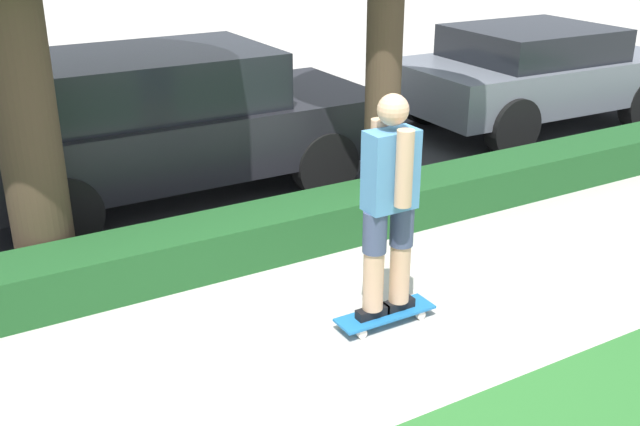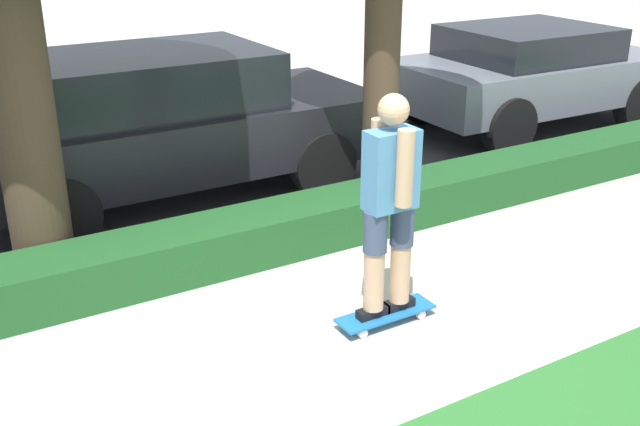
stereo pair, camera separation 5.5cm
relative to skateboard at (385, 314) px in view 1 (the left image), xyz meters
The scene contains 7 objects.
ground_plane 0.44m from the skateboard, behind, with size 60.00×60.00×0.00m, color #BCB7AD.
street_asphalt 4.17m from the skateboard, 95.88° to the left, with size 18.64×5.00×0.01m.
hedge_row 1.61m from the skateboard, 105.41° to the left, with size 18.64×0.60×0.42m.
skateboard is the anchor object (origin of this frame).
skater_person 0.92m from the skateboard, behind, with size 0.50×0.44×1.70m.
parked_car_middle 3.53m from the skateboard, 97.59° to the left, with size 4.48×1.95×1.59m.
parked_car_rear 6.06m from the skateboard, 35.24° to the left, with size 4.00×2.04×1.41m.
Camera 1 is at (-2.50, -4.00, 2.98)m, focal length 42.00 mm.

